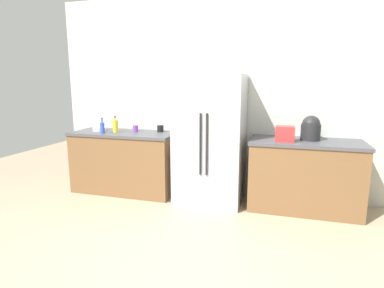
{
  "coord_description": "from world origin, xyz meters",
  "views": [
    {
      "loc": [
        0.84,
        -2.52,
        1.6
      ],
      "look_at": [
        -0.04,
        0.48,
        0.99
      ],
      "focal_mm": 29.66,
      "sensor_mm": 36.0,
      "label": 1
    }
  ],
  "objects": [
    {
      "name": "toaster",
      "position": [
        0.85,
        1.47,
        0.99
      ],
      "size": [
        0.23,
        0.17,
        0.19
      ],
      "primitive_type": "cube",
      "color": "red",
      "rests_on": "counter_right"
    },
    {
      "name": "counter_right",
      "position": [
        1.12,
        1.59,
        0.45
      ],
      "size": [
        1.37,
        0.68,
        0.89
      ],
      "color": "brown",
      "rests_on": "ground_plane"
    },
    {
      "name": "ground_plane",
      "position": [
        0.0,
        0.0,
        0.0
      ],
      "size": [
        10.05,
        10.05,
        0.0
      ],
      "primitive_type": "plane",
      "color": "tan"
    },
    {
      "name": "refrigerator",
      "position": [
        -0.1,
        1.55,
        0.85
      ],
      "size": [
        0.88,
        0.73,
        1.71
      ],
      "color": "#B2B5BA",
      "rests_on": "ground_plane"
    },
    {
      "name": "bowl_a",
      "position": [
        -1.82,
        1.6,
        0.92
      ],
      "size": [
        0.2,
        0.2,
        0.06
      ],
      "primitive_type": "cylinder",
      "color": "white",
      "rests_on": "counter_left"
    },
    {
      "name": "kitchen_back_panel",
      "position": [
        0.0,
        1.97,
        1.41
      ],
      "size": [
        5.03,
        0.1,
        2.82
      ],
      "primitive_type": "cube",
      "color": "silver",
      "rests_on": "ground_plane"
    },
    {
      "name": "bottle_b",
      "position": [
        -1.64,
        1.4,
        0.97
      ],
      "size": [
        0.06,
        0.06,
        0.22
      ],
      "color": "blue",
      "rests_on": "counter_left"
    },
    {
      "name": "cup_a",
      "position": [
        -1.25,
        1.65,
        0.94
      ],
      "size": [
        0.08,
        0.08,
        0.1
      ],
      "primitive_type": "cylinder",
      "color": "purple",
      "rests_on": "counter_left"
    },
    {
      "name": "bottle_a",
      "position": [
        -1.51,
        1.54,
        0.99
      ],
      "size": [
        0.08,
        0.08,
        0.23
      ],
      "color": "yellow",
      "rests_on": "counter_left"
    },
    {
      "name": "rice_cooker",
      "position": [
        1.16,
        1.65,
        1.04
      ],
      "size": [
        0.24,
        0.24,
        0.31
      ],
      "color": "#262628",
      "rests_on": "counter_right"
    },
    {
      "name": "cup_b",
      "position": [
        -0.9,
        1.74,
        0.94
      ],
      "size": [
        0.09,
        0.09,
        0.1
      ],
      "primitive_type": "cylinder",
      "color": "black",
      "rests_on": "counter_left"
    },
    {
      "name": "counter_left",
      "position": [
        -1.4,
        1.59,
        0.45
      ],
      "size": [
        1.53,
        0.68,
        0.89
      ],
      "color": "brown",
      "rests_on": "ground_plane"
    }
  ]
}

